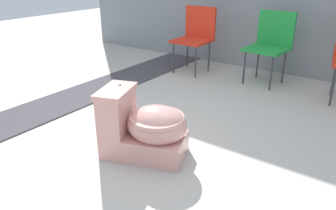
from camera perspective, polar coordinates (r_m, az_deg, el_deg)
name	(u,v)px	position (r m, az deg, el deg)	size (l,w,h in m)	color
ground_plane	(143,138)	(2.73, -4.42, -5.77)	(14.00, 14.00, 0.00)	#B7B2A8
gravel_strip	(91,91)	(3.81, -13.18, 2.36)	(0.56, 8.00, 0.01)	#423F44
toilet	(145,128)	(2.40, -4.09, -4.04)	(0.72, 0.56, 0.52)	#E09E93
folding_chair_left	(196,33)	(4.38, 4.90, 12.46)	(0.44, 0.44, 0.83)	red
folding_chair_middle	(271,40)	(4.09, 17.49, 10.74)	(0.48, 0.48, 0.83)	#1E8C38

